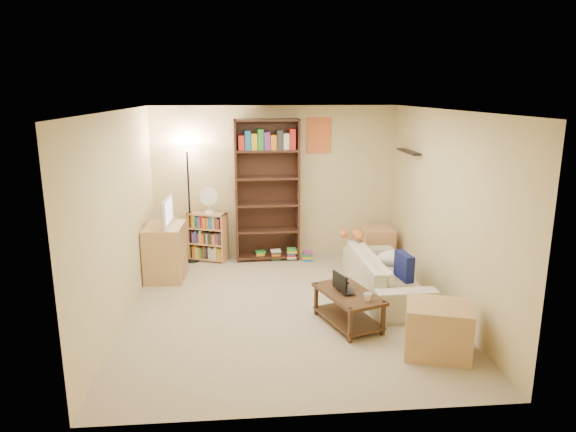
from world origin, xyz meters
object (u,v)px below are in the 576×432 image
at_px(short_bookshelf, 208,237).
at_px(television, 163,212).
at_px(mug, 368,297).
at_px(tall_bookshelf, 267,187).
at_px(tv_stand, 165,252).
at_px(side_table, 377,245).
at_px(laptop, 349,289).
at_px(floor_lamp, 188,168).
at_px(tabby_cat, 355,235).
at_px(end_cabinet, 438,330).
at_px(sofa, 386,274).
at_px(desk_fan, 209,199).
at_px(coffee_table, 348,304).

bearing_deg(short_bookshelf, television, -106.23).
distance_m(mug, tall_bookshelf, 3.11).
distance_m(tv_stand, side_table, 3.35).
xyz_separation_m(laptop, floor_lamp, (-2.10, 2.52, 1.11)).
distance_m(tabby_cat, end_cabinet, 2.47).
distance_m(television, tall_bookshelf, 1.74).
relative_size(mug, tall_bookshelf, 0.05).
distance_m(sofa, short_bookshelf, 3.03).
relative_size(mug, floor_lamp, 0.05).
height_order(tall_bookshelf, side_table, tall_bookshelf).
xyz_separation_m(floor_lamp, end_cabinet, (2.88, -3.36, -1.26)).
xyz_separation_m(tabby_cat, laptop, (-0.41, -1.57, -0.22)).
bearing_deg(desk_fan, short_bookshelf, 136.54).
distance_m(coffee_table, laptop, 0.18).
bearing_deg(side_table, tv_stand, -172.45).
distance_m(coffee_table, tv_stand, 3.00).
bearing_deg(tv_stand, floor_lamp, 71.01).
xyz_separation_m(short_bookshelf, side_table, (2.75, -0.32, -0.12)).
relative_size(short_bookshelf, floor_lamp, 0.42).
xyz_separation_m(tv_stand, tall_bookshelf, (1.56, 0.76, 0.81)).
bearing_deg(tall_bookshelf, sofa, -49.25).
height_order(sofa, tabby_cat, tabby_cat).
relative_size(laptop, short_bookshelf, 0.50).
height_order(floor_lamp, end_cabinet, floor_lamp).
bearing_deg(tall_bookshelf, mug, -72.44).
distance_m(sofa, end_cabinet, 1.67).
bearing_deg(tabby_cat, short_bookshelf, 157.17).
distance_m(coffee_table, end_cabinet, 1.11).
distance_m(mug, end_cabinet, 0.83).
xyz_separation_m(laptop, side_table, (0.91, 2.19, -0.14)).
bearing_deg(side_table, end_cabinet, -92.60).
relative_size(tabby_cat, end_cabinet, 0.68).
distance_m(tabby_cat, laptop, 1.64).
relative_size(laptop, desk_fan, 0.95).
bearing_deg(coffee_table, tabby_cat, 55.76).
relative_size(coffee_table, desk_fan, 2.46).
bearing_deg(laptop, desk_fan, 27.55).
relative_size(tabby_cat, laptop, 1.11).
xyz_separation_m(short_bookshelf, desk_fan, (0.04, -0.04, 0.63)).
height_order(mug, tall_bookshelf, tall_bookshelf).
height_order(mug, television, television).
bearing_deg(mug, sofa, 64.98).
relative_size(sofa, end_cabinet, 2.98).
bearing_deg(floor_lamp, side_table, -6.13).
distance_m(floor_lamp, side_table, 3.29).
distance_m(sofa, floor_lamp, 3.49).
bearing_deg(tabby_cat, tv_stand, 176.35).
xyz_separation_m(sofa, television, (-3.09, 0.92, 0.72)).
bearing_deg(mug, coffee_table, 120.60).
height_order(television, tall_bookshelf, tall_bookshelf).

